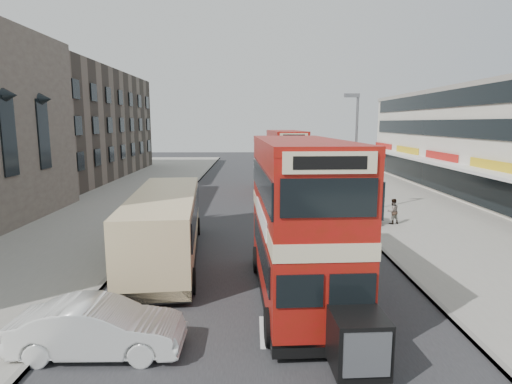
% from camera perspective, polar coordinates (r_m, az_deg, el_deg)
% --- Properties ---
extents(ground, '(160.00, 160.00, 0.00)m').
position_cam_1_polar(ground, '(11.67, 1.12, -23.04)').
color(ground, '#28282B').
rests_on(ground, ground).
extents(road_surface, '(12.00, 90.00, 0.01)m').
position_cam_1_polar(road_surface, '(30.49, 0.03, -2.43)').
color(road_surface, '#28282B').
rests_on(road_surface, ground).
extents(pavement_right, '(12.00, 90.00, 0.15)m').
position_cam_1_polar(pavement_right, '(32.86, 21.46, -2.10)').
color(pavement_right, gray).
rests_on(pavement_right, ground).
extents(pavement_left, '(12.00, 90.00, 0.15)m').
position_cam_1_polar(pavement_left, '(32.64, -21.56, -2.18)').
color(pavement_left, gray).
rests_on(pavement_left, ground).
extents(kerb_left, '(0.20, 90.00, 0.16)m').
position_cam_1_polar(kerb_left, '(31.02, -11.32, -2.28)').
color(kerb_left, gray).
rests_on(kerb_left, ground).
extents(kerb_right, '(0.20, 90.00, 0.16)m').
position_cam_1_polar(kerb_right, '(31.14, 11.33, -2.23)').
color(kerb_right, gray).
rests_on(kerb_right, ground).
extents(brick_terrace, '(14.00, 28.00, 12.00)m').
position_cam_1_polar(brick_terrace, '(52.53, -25.23, 8.24)').
color(brick_terrace, '#66594C').
rests_on(brick_terrace, ground).
extents(street_lamp, '(1.00, 0.20, 8.12)m').
position_cam_1_polar(street_lamp, '(28.70, 13.28, 6.22)').
color(street_lamp, slate).
rests_on(street_lamp, ground).
extents(bus_main, '(3.20, 10.04, 5.50)m').
position_cam_1_polar(bus_main, '(14.81, 5.97, -3.77)').
color(bus_main, black).
rests_on(bus_main, ground).
extents(bus_second, '(3.27, 9.79, 5.36)m').
position_cam_1_polar(bus_second, '(37.91, 4.10, 4.18)').
color(bus_second, black).
rests_on(bus_second, ground).
extents(coach, '(3.86, 11.15, 2.89)m').
position_cam_1_polar(coach, '(19.68, -12.22, -4.19)').
color(coach, black).
rests_on(coach, ground).
extents(car_left_front, '(4.56, 1.61, 1.50)m').
position_cam_1_polar(car_left_front, '(12.73, -20.53, -16.88)').
color(car_left_front, white).
rests_on(car_left_front, ground).
extents(car_right_a, '(5.07, 2.52, 1.42)m').
position_cam_1_polar(car_right_a, '(26.22, 11.10, -2.99)').
color(car_right_a, maroon).
rests_on(car_right_a, ground).
extents(car_right_b, '(4.69, 2.48, 1.26)m').
position_cam_1_polar(car_right_b, '(31.09, 8.52, -1.13)').
color(car_right_b, orange).
rests_on(car_right_b, ground).
extents(car_right_c, '(4.06, 1.71, 1.37)m').
position_cam_1_polar(car_right_c, '(44.08, 6.54, 2.08)').
color(car_right_c, '#5877B0').
rests_on(car_right_c, ground).
extents(pedestrian_near, '(0.67, 0.55, 1.57)m').
position_cam_1_polar(pedestrian_near, '(26.86, 18.08, -2.49)').
color(pedestrian_near, gray).
rests_on(pedestrian_near, pavement_right).
extents(pedestrian_far, '(1.10, 0.58, 1.78)m').
position_cam_1_polar(pedestrian_far, '(40.05, 12.38, 1.70)').
color(pedestrian_far, gray).
rests_on(pedestrian_far, pavement_right).
extents(cyclist, '(0.69, 1.58, 1.92)m').
position_cam_1_polar(cyclist, '(30.65, 8.48, -1.23)').
color(cyclist, gray).
rests_on(cyclist, ground).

